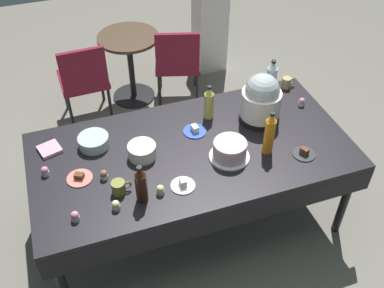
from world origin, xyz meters
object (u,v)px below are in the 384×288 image
Objects in this scene: ceramic_snack_bowl at (142,151)px; coffee_mug_olive at (119,187)px; potluck_table at (192,156)px; maroon_chair_left at (84,78)px; cupcake_rose at (302,102)px; soda_bottle_water at (271,79)px; cupcake_mint at (160,190)px; cupcake_berry at (45,171)px; soda_bottle_cola at (141,185)px; water_cooler at (210,19)px; frosted_layer_cake at (230,150)px; slow_cooker at (261,100)px; dessert_plate_cobalt at (195,130)px; soda_bottle_orange_juice at (269,134)px; round_cafe_table at (130,56)px; dessert_plate_white at (183,184)px; glass_salad_bowl at (94,141)px; coffee_mug_tan at (287,83)px; cupcake_lemon at (75,216)px; maroon_chair_right at (178,60)px; cupcake_cocoa at (116,205)px; dessert_plate_coral at (80,178)px; soda_bottle_ginger_ale at (209,103)px; dessert_plate_charcoal at (304,153)px; cupcake_vanilla at (104,175)px.

ceramic_snack_bowl reaches higher than coffee_mug_olive.
maroon_chair_left is at bearing 109.66° from potluck_table.
cupcake_rose is 0.22× the size of soda_bottle_water.
coffee_mug_olive is at bearing -128.72° from ceramic_snack_bowl.
ceramic_snack_bowl is at bearing 93.55° from cupcake_mint.
cupcake_berry is 0.24× the size of soda_bottle_cola.
potluck_table is 2.28m from water_cooler.
frosted_layer_cake is at bearing -154.72° from cupcake_rose.
dessert_plate_cobalt is at bearing 178.06° from slow_cooker.
soda_bottle_orange_juice is 2.05m from round_cafe_table.
glass_salad_bowl is at bearing 129.49° from dessert_plate_white.
potluck_table is 1.07m from coffee_mug_tan.
glass_salad_bowl is 1.63m from round_cafe_table.
cupcake_lemon is 2.27m from maroon_chair_right.
soda_bottle_water is 1.79m from maroon_chair_left.
ceramic_snack_bowl is 1.68m from maroon_chair_right.
water_cooler reaches higher than maroon_chair_right.
dessert_plate_cobalt is 2.50× the size of cupcake_lemon.
cupcake_lemon is 1.00× the size of cupcake_cocoa.
round_cafe_table is at bearing 86.79° from dessert_plate_white.
dessert_plate_white is (-0.25, -0.47, 0.00)m from dessert_plate_cobalt.
cupcake_cocoa is 2.87m from water_cooler.
glass_salad_bowl is at bearing 98.76° from coffee_mug_olive.
dessert_plate_coral is 1.94m from round_cafe_table.
cupcake_rose is at bearing 19.29° from cupcake_cocoa.
coffee_mug_olive is at bearing -90.23° from maroon_chair_left.
maroon_chair_left is at bearing -155.65° from round_cafe_table.
frosted_layer_cake is at bearing 17.01° from cupcake_mint.
soda_bottle_orange_juice is at bearing -10.33° from cupcake_berry.
frosted_layer_cake is at bearing -92.63° from soda_bottle_ginger_ale.
dessert_plate_cobalt is at bearing -162.31° from coffee_mug_tan.
cupcake_cocoa is (-0.81, -0.19, -0.03)m from frosted_layer_cake.
dessert_plate_white is at bearing 4.20° from cupcake_lemon.
maroon_chair_right is 0.78m from water_cooler.
ceramic_snack_bowl reaches higher than dessert_plate_coral.
coffee_mug_olive is (0.05, 0.13, 0.01)m from cupcake_cocoa.
dessert_plate_cobalt is at bearing 143.04° from dessert_plate_charcoal.
slow_cooker reaches higher than ceramic_snack_bowl.
dessert_plate_charcoal reaches higher than round_cafe_table.
slow_cooker is at bearing 27.76° from cupcake_mint.
soda_bottle_orange_juice reaches higher than maroon_chair_right.
cupcake_cocoa is at bearing -151.34° from soda_bottle_water.
glass_salad_bowl reaches higher than dessert_plate_white.
coffee_mug_olive is (-0.39, 0.08, 0.03)m from dessert_plate_white.
cupcake_berry is 0.20× the size of soda_bottle_orange_juice.
cupcake_cocoa is 1.00× the size of cupcake_rose.
maroon_chair_left reaches higher than cupcake_mint.
soda_bottle_orange_juice is at bearing 9.45° from cupcake_mint.
cupcake_vanilla is 0.33m from soda_bottle_cola.
water_cooler reaches higher than cupcake_berry.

